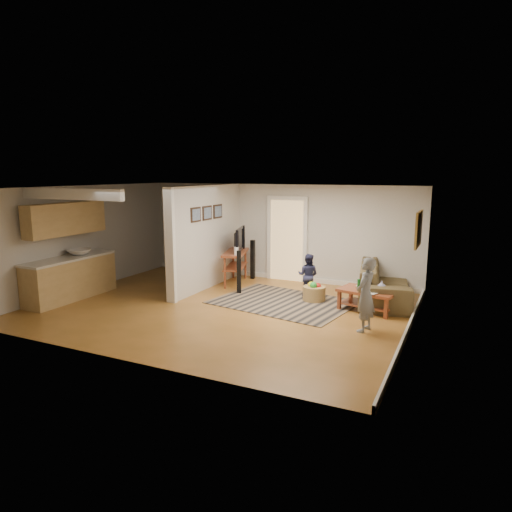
# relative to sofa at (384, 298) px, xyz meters

# --- Properties ---
(ground) EXTENTS (7.50, 7.50, 0.00)m
(ground) POSITION_rel_sofa_xyz_m (-2.95, -2.20, 0.00)
(ground) COLOR brown
(ground) RESTS_ON ground
(room_shell) EXTENTS (7.54, 6.02, 2.52)m
(room_shell) POSITION_rel_sofa_xyz_m (-4.01, -1.77, 1.46)
(room_shell) COLOR beige
(room_shell) RESTS_ON ground
(area_rug) EXTENTS (3.18, 2.54, 0.01)m
(area_rug) POSITION_rel_sofa_xyz_m (-1.94, -1.26, 0.01)
(area_rug) COLOR black
(area_rug) RESTS_ON ground
(sofa) EXTENTS (1.54, 2.86, 0.79)m
(sofa) POSITION_rel_sofa_xyz_m (0.00, 0.00, 0.00)
(sofa) COLOR #3E311F
(sofa) RESTS_ON ground
(coffee_table) EXTENTS (1.26, 0.90, 0.67)m
(coffee_table) POSITION_rel_sofa_xyz_m (-0.13, -1.11, 0.35)
(coffee_table) COLOR maroon
(coffee_table) RESTS_ON ground
(tv_console) EXTENTS (0.87, 1.40, 1.13)m
(tv_console) POSITION_rel_sofa_xyz_m (-3.68, -0.16, 0.75)
(tv_console) COLOR maroon
(tv_console) RESTS_ON ground
(speaker_left) EXTENTS (0.13, 0.13, 1.01)m
(speaker_left) POSITION_rel_sofa_xyz_m (-3.17, -1.00, 0.51)
(speaker_left) COLOR black
(speaker_left) RESTS_ON ground
(speaker_right) EXTENTS (0.11, 0.11, 1.04)m
(speaker_right) POSITION_rel_sofa_xyz_m (-3.53, 0.50, 0.52)
(speaker_right) COLOR black
(speaker_right) RESTS_ON ground
(toy_basket) EXTENTS (0.50, 0.50, 0.44)m
(toy_basket) POSITION_rel_sofa_xyz_m (-1.37, -0.86, 0.18)
(toy_basket) COLOR olive
(toy_basket) RESTS_ON ground
(child) EXTENTS (0.40, 0.54, 1.34)m
(child) POSITION_rel_sofa_xyz_m (0.05, -2.35, 0.00)
(child) COLOR slate
(child) RESTS_ON ground
(toddler) EXTENTS (0.50, 0.40, 0.99)m
(toddler) POSITION_rel_sofa_xyz_m (-1.62, -0.57, 0.00)
(toddler) COLOR #212445
(toddler) RESTS_ON ground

